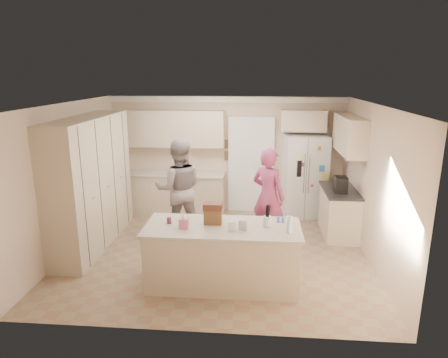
# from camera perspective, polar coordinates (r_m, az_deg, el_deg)

# --- Properties ---
(floor) EXTENTS (5.20, 4.60, 0.02)m
(floor) POSITION_cam_1_polar(r_m,az_deg,el_deg) (7.25, -1.04, -10.37)
(floor) COLOR #8D7959
(floor) RESTS_ON ground
(ceiling) EXTENTS (5.20, 4.60, 0.02)m
(ceiling) POSITION_cam_1_polar(r_m,az_deg,el_deg) (6.57, -1.14, 10.75)
(ceiling) COLOR white
(ceiling) RESTS_ON wall_back
(wall_back) EXTENTS (5.20, 0.02, 2.60)m
(wall_back) POSITION_cam_1_polar(r_m,az_deg,el_deg) (9.04, 0.41, 3.52)
(wall_back) COLOR beige
(wall_back) RESTS_ON ground
(wall_front) EXTENTS (5.20, 0.02, 2.60)m
(wall_front) POSITION_cam_1_polar(r_m,az_deg,el_deg) (4.63, -4.03, -7.88)
(wall_front) COLOR beige
(wall_front) RESTS_ON ground
(wall_left) EXTENTS (0.02, 4.60, 2.60)m
(wall_left) POSITION_cam_1_polar(r_m,az_deg,el_deg) (7.52, -21.29, 0.13)
(wall_left) COLOR beige
(wall_left) RESTS_ON ground
(wall_right) EXTENTS (0.02, 4.60, 2.60)m
(wall_right) POSITION_cam_1_polar(r_m,az_deg,el_deg) (7.03, 20.58, -0.78)
(wall_right) COLOR beige
(wall_right) RESTS_ON ground
(crown_back) EXTENTS (5.20, 0.08, 0.12)m
(crown_back) POSITION_cam_1_polar(r_m,az_deg,el_deg) (8.82, 0.40, 11.31)
(crown_back) COLOR white
(crown_back) RESTS_ON wall_back
(pantry_bank) EXTENTS (0.60, 2.60, 2.35)m
(pantry_bank) POSITION_cam_1_polar(r_m,az_deg,el_deg) (7.60, -18.45, -0.45)
(pantry_bank) COLOR beige
(pantry_bank) RESTS_ON floor
(back_base_cab) EXTENTS (2.20, 0.60, 0.88)m
(back_base_cab) POSITION_cam_1_polar(r_m,az_deg,el_deg) (9.11, -6.99, -2.08)
(back_base_cab) COLOR beige
(back_base_cab) RESTS_ON floor
(back_countertop) EXTENTS (2.24, 0.63, 0.04)m
(back_countertop) POSITION_cam_1_polar(r_m,az_deg,el_deg) (8.98, -7.09, 0.71)
(back_countertop) COLOR beige
(back_countertop) RESTS_ON back_base_cab
(back_upper_cab) EXTENTS (2.20, 0.35, 0.80)m
(back_upper_cab) POSITION_cam_1_polar(r_m,az_deg,el_deg) (8.92, -7.13, 7.16)
(back_upper_cab) COLOR beige
(back_upper_cab) RESTS_ON wall_back
(doorway_opening) EXTENTS (0.90, 0.06, 2.10)m
(doorway_opening) POSITION_cam_1_polar(r_m,az_deg,el_deg) (9.04, 3.87, 1.86)
(doorway_opening) COLOR black
(doorway_opening) RESTS_ON floor
(doorway_casing) EXTENTS (1.02, 0.03, 2.22)m
(doorway_casing) POSITION_cam_1_polar(r_m,az_deg,el_deg) (9.00, 3.87, 1.81)
(doorway_casing) COLOR white
(doorway_casing) RESTS_ON floor
(wall_frame_upper) EXTENTS (0.15, 0.02, 0.20)m
(wall_frame_upper) POSITION_cam_1_polar(r_m,az_deg,el_deg) (8.95, 0.52, 5.04)
(wall_frame_upper) COLOR brown
(wall_frame_upper) RESTS_ON wall_back
(wall_frame_lower) EXTENTS (0.15, 0.02, 0.20)m
(wall_frame_lower) POSITION_cam_1_polar(r_m,az_deg,el_deg) (9.00, 0.51, 3.34)
(wall_frame_lower) COLOR brown
(wall_frame_lower) RESTS_ON wall_back
(refrigerator) EXTENTS (0.98, 0.81, 1.80)m
(refrigerator) POSITION_cam_1_polar(r_m,az_deg,el_deg) (8.91, 11.39, 0.42)
(refrigerator) COLOR white
(refrigerator) RESTS_ON floor
(fridge_seam) EXTENTS (0.02, 0.02, 1.78)m
(fridge_seam) POSITION_cam_1_polar(r_m,az_deg,el_deg) (8.57, 11.65, -0.17)
(fridge_seam) COLOR gray
(fridge_seam) RESTS_ON refrigerator
(fridge_dispenser) EXTENTS (0.22, 0.03, 0.35)m
(fridge_dispenser) POSITION_cam_1_polar(r_m,az_deg,el_deg) (8.48, 10.27, 1.47)
(fridge_dispenser) COLOR black
(fridge_dispenser) RESTS_ON refrigerator
(fridge_handle_l) EXTENTS (0.02, 0.02, 0.85)m
(fridge_handle_l) POSITION_cam_1_polar(r_m,az_deg,el_deg) (8.51, 11.38, 0.78)
(fridge_handle_l) COLOR silver
(fridge_handle_l) RESTS_ON refrigerator
(fridge_handle_r) EXTENTS (0.02, 0.02, 0.85)m
(fridge_handle_r) POSITION_cam_1_polar(r_m,az_deg,el_deg) (8.53, 12.05, 0.77)
(fridge_handle_r) COLOR silver
(fridge_handle_r) RESTS_ON refrigerator
(over_fridge_cab) EXTENTS (0.95, 0.35, 0.45)m
(over_fridge_cab) POSITION_cam_1_polar(r_m,az_deg,el_deg) (8.76, 11.26, 8.17)
(over_fridge_cab) COLOR beige
(over_fridge_cab) RESTS_ON wall_back
(right_base_cab) EXTENTS (0.60, 1.20, 0.88)m
(right_base_cab) POSITION_cam_1_polar(r_m,az_deg,el_deg) (8.14, 16.08, -4.67)
(right_base_cab) COLOR beige
(right_base_cab) RESTS_ON floor
(right_countertop) EXTENTS (0.63, 1.24, 0.04)m
(right_countertop) POSITION_cam_1_polar(r_m,az_deg,el_deg) (8.00, 16.25, -1.56)
(right_countertop) COLOR #2D2B28
(right_countertop) RESTS_ON right_base_cab
(right_upper_cab) EXTENTS (0.35, 1.50, 0.70)m
(right_upper_cab) POSITION_cam_1_polar(r_m,az_deg,el_deg) (8.00, 17.47, 6.06)
(right_upper_cab) COLOR beige
(right_upper_cab) RESTS_ON wall_right
(coffee_maker) EXTENTS (0.22, 0.28, 0.30)m
(coffee_maker) POSITION_cam_1_polar(r_m,az_deg,el_deg) (7.76, 16.33, -0.77)
(coffee_maker) COLOR black
(coffee_maker) RESTS_ON right_countertop
(island_base) EXTENTS (2.20, 0.90, 0.88)m
(island_base) POSITION_cam_1_polar(r_m,az_deg,el_deg) (6.05, -0.21, -11.03)
(island_base) COLOR beige
(island_base) RESTS_ON floor
(island_top) EXTENTS (2.28, 0.96, 0.05)m
(island_top) POSITION_cam_1_polar(r_m,az_deg,el_deg) (5.87, -0.21, -6.99)
(island_top) COLOR beige
(island_top) RESTS_ON island_base
(utensil_crock) EXTENTS (0.13, 0.13, 0.15)m
(utensil_crock) POSITION_cam_1_polar(r_m,az_deg,el_deg) (5.86, 6.21, -6.05)
(utensil_crock) COLOR white
(utensil_crock) RESTS_ON island_top
(tissue_box) EXTENTS (0.13, 0.13, 0.14)m
(tissue_box) POSITION_cam_1_polar(r_m,az_deg,el_deg) (5.81, -5.74, -6.28)
(tissue_box) COLOR #D9678C
(tissue_box) RESTS_ON island_top
(tissue_plume) EXTENTS (0.08, 0.08, 0.08)m
(tissue_plume) POSITION_cam_1_polar(r_m,az_deg,el_deg) (5.77, -5.77, -5.26)
(tissue_plume) COLOR white
(tissue_plume) RESTS_ON tissue_box
(dollhouse_body) EXTENTS (0.26, 0.18, 0.22)m
(dollhouse_body) POSITION_cam_1_polar(r_m,az_deg,el_deg) (5.92, -1.58, -5.37)
(dollhouse_body) COLOR brown
(dollhouse_body) RESTS_ON island_top
(dollhouse_roof) EXTENTS (0.28, 0.20, 0.10)m
(dollhouse_roof) POSITION_cam_1_polar(r_m,az_deg,el_deg) (5.87, -1.59, -3.90)
(dollhouse_roof) COLOR #592D1E
(dollhouse_roof) RESTS_ON dollhouse_body
(jam_jar) EXTENTS (0.07, 0.07, 0.09)m
(jam_jar) POSITION_cam_1_polar(r_m,az_deg,el_deg) (6.01, -7.84, -5.89)
(jam_jar) COLOR #59263F
(jam_jar) RESTS_ON island_top
(greeting_card_a) EXTENTS (0.12, 0.06, 0.16)m
(greeting_card_a) POSITION_cam_1_polar(r_m,az_deg,el_deg) (5.63, 1.14, -6.80)
(greeting_card_a) COLOR white
(greeting_card_a) RESTS_ON island_top
(greeting_card_b) EXTENTS (0.12, 0.05, 0.16)m
(greeting_card_b) POSITION_cam_1_polar(r_m,az_deg,el_deg) (5.67, 2.70, -6.65)
(greeting_card_b) COLOR silver
(greeting_card_b) RESTS_ON island_top
(water_bottle) EXTENTS (0.07, 0.07, 0.24)m
(water_bottle) POSITION_cam_1_polar(r_m,az_deg,el_deg) (5.67, 9.31, -6.40)
(water_bottle) COLOR silver
(water_bottle) RESTS_ON island_top
(shaker_salt) EXTENTS (0.05, 0.05, 0.09)m
(shaker_salt) POSITION_cam_1_polar(r_m,az_deg,el_deg) (6.04, 7.79, -5.77)
(shaker_salt) COLOR #4671B1
(shaker_salt) RESTS_ON island_top
(shaker_pepper) EXTENTS (0.05, 0.05, 0.09)m
(shaker_pepper) POSITION_cam_1_polar(r_m,az_deg,el_deg) (6.04, 8.46, -5.78)
(shaker_pepper) COLOR #4671B1
(shaker_pepper) RESTS_ON island_top
(teen_boy) EXTENTS (1.05, 0.89, 1.90)m
(teen_boy) POSITION_cam_1_polar(r_m,az_deg,el_deg) (7.65, -6.46, -1.41)
(teen_boy) COLOR gray
(teen_boy) RESTS_ON floor
(teen_girl) EXTENTS (0.78, 0.72, 1.80)m
(teen_girl) POSITION_cam_1_polar(r_m,az_deg,el_deg) (7.36, 6.34, -2.47)
(teen_girl) COLOR #9F3641
(teen_girl) RESTS_ON floor
(fridge_magnets) EXTENTS (0.76, 0.02, 1.44)m
(fridge_magnets) POSITION_cam_1_polar(r_m,az_deg,el_deg) (8.56, 11.65, -0.19)
(fridge_magnets) COLOR tan
(fridge_magnets) RESTS_ON refrigerator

